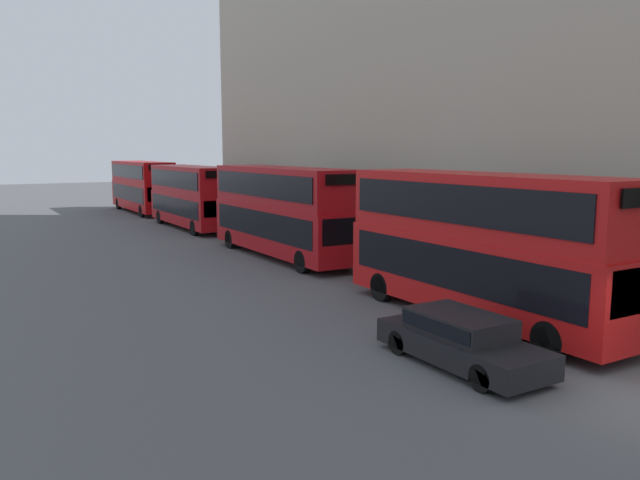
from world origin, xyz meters
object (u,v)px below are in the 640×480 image
Objects in this scene: bus_second_in_queue at (283,208)px; bus_leading at (482,241)px; bus_trailing at (142,184)px; car_dark_sedan at (461,338)px; bus_third_in_queue at (192,194)px.

bus_leading is at bearing -90.00° from bus_second_in_queue.
bus_second_in_queue is (0.00, 13.34, -0.06)m from bus_leading.
bus_trailing reaches higher than car_dark_sedan.
bus_second_in_queue is 1.00× the size of bus_trailing.
bus_trailing reaches higher than bus_third_in_queue.
bus_trailing is 42.32m from car_dark_sedan.
bus_leading is 26.78m from bus_third_in_queue.
bus_leading reaches higher than bus_second_in_queue.
bus_third_in_queue is at bearing -90.00° from bus_trailing.
bus_second_in_queue is 26.03m from bus_trailing.
bus_leading is 39.37m from bus_trailing.
car_dark_sedan is (-3.40, -42.15, -1.68)m from bus_trailing.
bus_leading is 0.93× the size of bus_second_in_queue.
bus_trailing is (0.00, 26.03, -0.07)m from bus_second_in_queue.
car_dark_sedan is at bearing -94.61° from bus_trailing.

